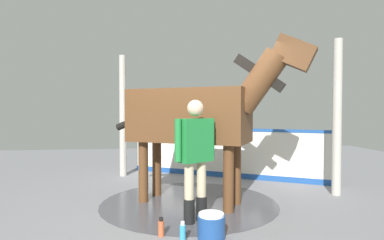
{
  "coord_description": "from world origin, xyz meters",
  "views": [
    {
      "loc": [
        4.99,
        -0.52,
        1.51
      ],
      "look_at": [
        0.26,
        0.05,
        1.38
      ],
      "focal_mm": 29.86,
      "sensor_mm": 36.0,
      "label": 1
    }
  ],
  "objects_px": {
    "horse": "(197,114)",
    "bottle_shampoo": "(183,233)",
    "handler": "(195,152)",
    "wash_bucket": "(211,226)",
    "bottle_spray": "(161,228)"
  },
  "relations": [
    {
      "from": "wash_bucket",
      "to": "bottle_spray",
      "type": "height_order",
      "value": "wash_bucket"
    },
    {
      "from": "bottle_spray",
      "to": "wash_bucket",
      "type": "bearing_deg",
      "value": 76.82
    },
    {
      "from": "horse",
      "to": "handler",
      "type": "relative_size",
      "value": 1.83
    },
    {
      "from": "horse",
      "to": "bottle_spray",
      "type": "bearing_deg",
      "value": -86.72
    },
    {
      "from": "wash_bucket",
      "to": "bottle_shampoo",
      "type": "distance_m",
      "value": 0.35
    },
    {
      "from": "handler",
      "to": "bottle_shampoo",
      "type": "bearing_deg",
      "value": 128.42
    },
    {
      "from": "horse",
      "to": "wash_bucket",
      "type": "xyz_separation_m",
      "value": [
        1.43,
        -0.03,
        -1.31
      ]
    },
    {
      "from": "wash_bucket",
      "to": "bottle_shampoo",
      "type": "xyz_separation_m",
      "value": [
        0.06,
        -0.35,
        -0.04
      ]
    },
    {
      "from": "bottle_shampoo",
      "to": "bottle_spray",
      "type": "xyz_separation_m",
      "value": [
        -0.19,
        -0.24,
        -0.0
      ]
    },
    {
      "from": "horse",
      "to": "wash_bucket",
      "type": "height_order",
      "value": "horse"
    },
    {
      "from": "horse",
      "to": "bottle_shampoo",
      "type": "distance_m",
      "value": 2.04
    },
    {
      "from": "handler",
      "to": "wash_bucket",
      "type": "height_order",
      "value": "handler"
    },
    {
      "from": "handler",
      "to": "bottle_shampoo",
      "type": "distance_m",
      "value": 1.09
    },
    {
      "from": "wash_bucket",
      "to": "bottle_spray",
      "type": "relative_size",
      "value": 1.43
    },
    {
      "from": "horse",
      "to": "handler",
      "type": "xyz_separation_m",
      "value": [
        0.84,
        -0.14,
        -0.5
      ]
    }
  ]
}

